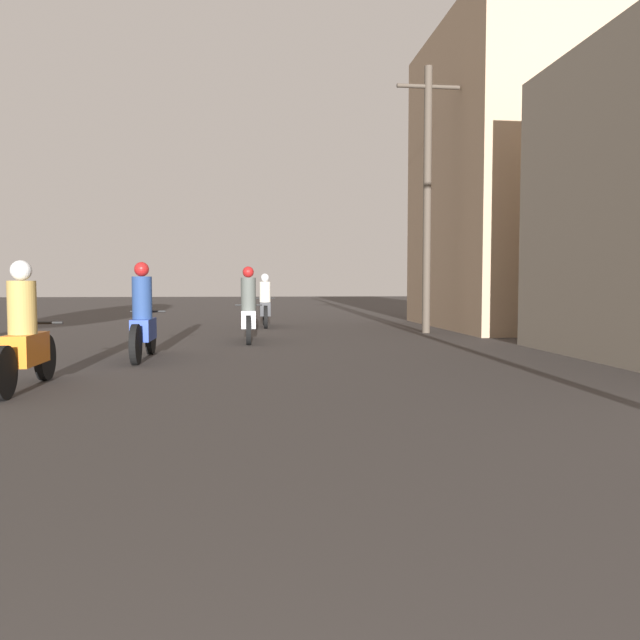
{
  "coord_description": "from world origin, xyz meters",
  "views": [
    {
      "loc": [
        0.48,
        0.4,
        1.27
      ],
      "look_at": [
        2.51,
        18.28,
        0.2
      ],
      "focal_mm": 35.0,
      "sensor_mm": 36.0,
      "label": 1
    }
  ],
  "objects_px": {
    "motorcycle_silver": "(248,312)",
    "utility_pole_far": "(427,195)",
    "motorcycle_orange": "(25,338)",
    "motorcycle_black": "(265,305)",
    "building_right_far": "(532,179)",
    "motorcycle_blue": "(143,321)"
  },
  "relations": [
    {
      "from": "motorcycle_orange",
      "to": "motorcycle_black",
      "type": "bearing_deg",
      "value": 77.12
    },
    {
      "from": "motorcycle_silver",
      "to": "motorcycle_blue",
      "type": "bearing_deg",
      "value": -129.9
    },
    {
      "from": "building_right_far",
      "to": "motorcycle_blue",
      "type": "bearing_deg",
      "value": -145.78
    },
    {
      "from": "motorcycle_orange",
      "to": "building_right_far",
      "type": "relative_size",
      "value": 0.23
    },
    {
      "from": "motorcycle_black",
      "to": "building_right_far",
      "type": "xyz_separation_m",
      "value": [
        7.64,
        -0.9,
        3.64
      ]
    },
    {
      "from": "motorcycle_orange",
      "to": "building_right_far",
      "type": "bearing_deg",
      "value": 45.34
    },
    {
      "from": "motorcycle_black",
      "to": "utility_pole_far",
      "type": "height_order",
      "value": "utility_pole_far"
    },
    {
      "from": "motorcycle_silver",
      "to": "utility_pole_far",
      "type": "bearing_deg",
      "value": 14.19
    },
    {
      "from": "motorcycle_black",
      "to": "utility_pole_far",
      "type": "bearing_deg",
      "value": -37.19
    },
    {
      "from": "motorcycle_orange",
      "to": "motorcycle_silver",
      "type": "distance_m",
      "value": 6.38
    },
    {
      "from": "motorcycle_orange",
      "to": "building_right_far",
      "type": "distance_m",
      "value": 14.85
    },
    {
      "from": "motorcycle_blue",
      "to": "utility_pole_far",
      "type": "height_order",
      "value": "utility_pole_far"
    },
    {
      "from": "motorcycle_orange",
      "to": "motorcycle_blue",
      "type": "height_order",
      "value": "motorcycle_blue"
    },
    {
      "from": "motorcycle_orange",
      "to": "motorcycle_black",
      "type": "height_order",
      "value": "motorcycle_black"
    },
    {
      "from": "motorcycle_silver",
      "to": "motorcycle_black",
      "type": "distance_m",
      "value": 4.69
    },
    {
      "from": "motorcycle_blue",
      "to": "motorcycle_black",
      "type": "relative_size",
      "value": 1.02
    },
    {
      "from": "motorcycle_orange",
      "to": "utility_pole_far",
      "type": "xyz_separation_m",
      "value": [
        7.13,
        7.77,
        2.88
      ]
    },
    {
      "from": "motorcycle_blue",
      "to": "motorcycle_silver",
      "type": "bearing_deg",
      "value": 61.42
    },
    {
      "from": "motorcycle_orange",
      "to": "utility_pole_far",
      "type": "bearing_deg",
      "value": 51.05
    },
    {
      "from": "motorcycle_blue",
      "to": "motorcycle_orange",
      "type": "bearing_deg",
      "value": -105.2
    },
    {
      "from": "motorcycle_black",
      "to": "utility_pole_far",
      "type": "xyz_separation_m",
      "value": [
        4.03,
        -2.71,
        2.88
      ]
    },
    {
      "from": "motorcycle_orange",
      "to": "motorcycle_black",
      "type": "distance_m",
      "value": 10.93
    }
  ]
}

